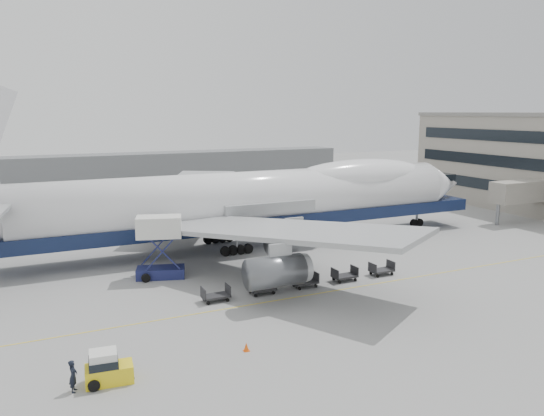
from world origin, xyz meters
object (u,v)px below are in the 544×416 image
airliner (256,199)px  baggage_tug (107,369)px  ground_worker (73,376)px  catering_truck (160,243)px

airliner → baggage_tug: 33.87m
baggage_tug → airliner: bearing=57.2°
airliner → ground_worker: airliner is taller
airliner → catering_truck: airliner is taller
ground_worker → baggage_tug: bearing=-67.6°
catering_truck → baggage_tug: size_ratio=2.10×
catering_truck → ground_worker: bearing=-99.9°
airliner → baggage_tug: bearing=-128.8°
airliner → catering_truck: bearing=-150.6°
catering_truck → baggage_tug: (-7.71, -18.66, -2.54)m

